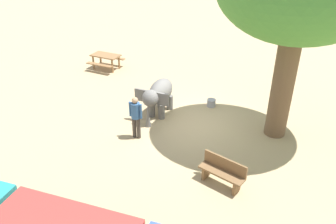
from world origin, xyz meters
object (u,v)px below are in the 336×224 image
(person_handler, at_px, (136,115))
(feed_bucket, at_px, (211,103))
(wooden_bench, at_px, (223,171))
(picnic_table_near, at_px, (106,58))
(elephant, at_px, (159,94))

(person_handler, distance_m, feed_bucket, 3.90)
(wooden_bench, xyz_separation_m, feed_bucket, (1.36, -4.73, -0.31))
(wooden_bench, height_order, feed_bucket, wooden_bench)
(picnic_table_near, height_order, feed_bucket, picnic_table_near)
(wooden_bench, bearing_deg, elephant, -25.63)
(person_handler, bearing_deg, elephant, -0.17)
(person_handler, relative_size, wooden_bench, 1.12)
(elephant, relative_size, picnic_table_near, 1.25)
(elephant, distance_m, person_handler, 1.83)
(wooden_bench, distance_m, feed_bucket, 4.93)
(wooden_bench, bearing_deg, person_handler, -3.57)
(feed_bucket, bearing_deg, picnic_table_near, -21.02)
(person_handler, xyz_separation_m, wooden_bench, (-3.40, 1.50, -0.48))
(person_handler, bearing_deg, picnic_table_near, 42.50)
(person_handler, bearing_deg, wooden_bench, -108.12)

